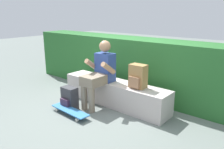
{
  "coord_description": "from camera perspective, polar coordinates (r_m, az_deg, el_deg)",
  "views": [
    {
      "loc": [
        2.54,
        -2.65,
        1.7
      ],
      "look_at": [
        0.02,
        0.34,
        0.61
      ],
      "focal_mm": 36.53,
      "sensor_mm": 36.0,
      "label": 1
    }
  ],
  "objects": [
    {
      "name": "backpack_on_ground",
      "position": [
        4.16,
        -10.62,
        -5.89
      ],
      "size": [
        0.28,
        0.23,
        0.4
      ],
      "color": "#333338",
      "rests_on": "ground"
    },
    {
      "name": "hedge_row",
      "position": [
        4.99,
        3.21,
        2.65
      ],
      "size": [
        4.97,
        0.71,
        1.16
      ],
      "color": "#28642C",
      "rests_on": "ground"
    },
    {
      "name": "backpack_on_bench",
      "position": [
        3.84,
        6.46,
        -0.53
      ],
      "size": [
        0.28,
        0.23,
        0.4
      ],
      "color": "#A37A47",
      "rests_on": "bench_main"
    },
    {
      "name": "ground_plane",
      "position": [
        4.05,
        -3.42,
        -9.24
      ],
      "size": [
        24.0,
        24.0,
        0.0
      ],
      "primitive_type": "plane",
      "color": "slate"
    },
    {
      "name": "skateboard_near_person",
      "position": [
        3.96,
        -10.49,
        -8.87
      ],
      "size": [
        0.81,
        0.24,
        0.09
      ],
      "color": "teal",
      "rests_on": "ground"
    },
    {
      "name": "person_skater",
      "position": [
        4.1,
        -3.07,
        0.65
      ],
      "size": [
        0.49,
        0.62,
        1.19
      ],
      "color": "#2D4793",
      "rests_on": "ground"
    },
    {
      "name": "bench_main",
      "position": [
        4.27,
        0.63,
        -4.63
      ],
      "size": [
        2.18,
        0.45,
        0.44
      ],
      "color": "#BBB0AB",
      "rests_on": "ground"
    }
  ]
}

